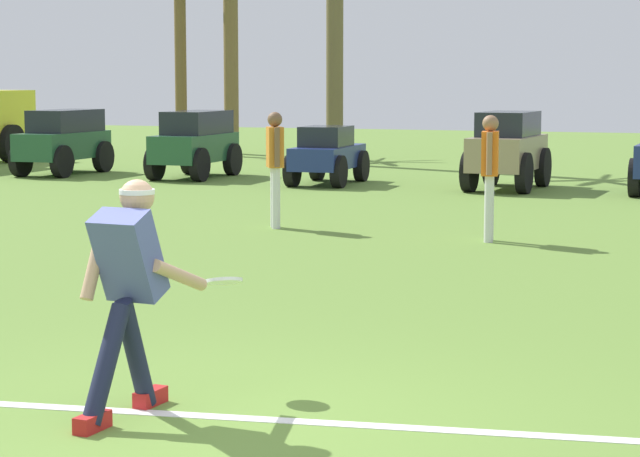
% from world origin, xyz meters
% --- Properties ---
extents(ground_plane, '(80.00, 80.00, 0.00)m').
position_xyz_m(ground_plane, '(0.00, 0.00, 0.00)').
color(ground_plane, olive).
extents(field_line_paint, '(27.01, 3.76, 0.01)m').
position_xyz_m(field_line_paint, '(0.00, 0.40, 0.00)').
color(field_line_paint, white).
rests_on(field_line_paint, ground_plane).
extents(frisbee_thrower, '(0.52, 1.09, 1.42)m').
position_xyz_m(frisbee_thrower, '(-0.63, 0.28, 0.80)').
color(frisbee_thrower, '#191E38').
rests_on(frisbee_thrower, ground_plane).
extents(frisbee_in_flight, '(0.33, 0.33, 0.09)m').
position_xyz_m(frisbee_in_flight, '(-0.36, 1.07, 0.71)').
color(frisbee_in_flight, white).
extents(teammate_near_sideline, '(0.25, 0.50, 1.56)m').
position_xyz_m(teammate_near_sideline, '(-0.26, 8.85, 0.94)').
color(teammate_near_sideline, silver).
rests_on(teammate_near_sideline, ground_plane).
extents(teammate_midfield, '(0.34, 0.46, 1.56)m').
position_xyz_m(teammate_midfield, '(-3.26, 9.24, 0.94)').
color(teammate_midfield, silver).
rests_on(teammate_midfield, ground_plane).
extents(parked_car_slot_a, '(1.15, 2.40, 1.34)m').
position_xyz_m(parked_car_slot_a, '(-10.87, 16.42, 0.72)').
color(parked_car_slot_a, '#235133').
rests_on(parked_car_slot_a, ground_plane).
extents(parked_car_slot_b, '(1.19, 2.42, 1.34)m').
position_xyz_m(parked_car_slot_b, '(-7.89, 16.53, 0.72)').
color(parked_car_slot_b, '#235133').
rests_on(parked_car_slot_b, ground_plane).
extents(parked_car_slot_c, '(1.16, 2.23, 1.10)m').
position_xyz_m(parked_car_slot_c, '(-4.89, 15.99, 0.56)').
color(parked_car_slot_c, navy).
rests_on(parked_car_slot_c, ground_plane).
extents(parked_car_slot_d, '(1.25, 2.39, 1.40)m').
position_xyz_m(parked_car_slot_d, '(-1.46, 16.07, 0.74)').
color(parked_car_slot_d, '#998466').
rests_on(parked_car_slot_d, ground_plane).
extents(palm_tree_far_left, '(3.43, 3.18, 5.41)m').
position_xyz_m(palm_tree_far_left, '(-11.70, 23.64, 3.35)').
color(palm_tree_far_left, brown).
rests_on(palm_tree_far_left, ground_plane).
extents(palm_tree_left_of_centre, '(3.42, 2.97, 5.12)m').
position_xyz_m(palm_tree_left_of_centre, '(-10.36, 23.96, 3.07)').
color(palm_tree_left_of_centre, brown).
rests_on(palm_tree_left_of_centre, ground_plane).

